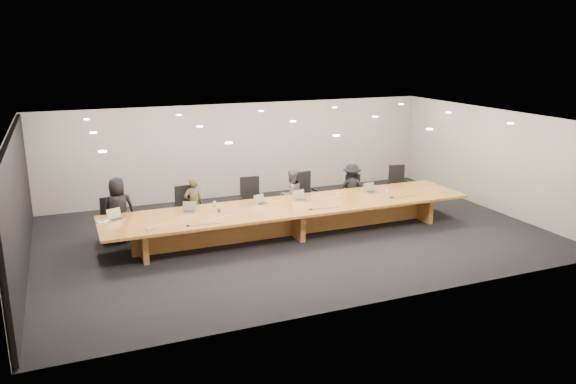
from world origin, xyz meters
name	(u,v)px	position (x,y,z in m)	size (l,w,h in m)	color
ground	(293,234)	(0.00, 0.00, 0.00)	(12.00, 12.00, 0.00)	black
back_wall	(241,150)	(0.00, 4.00, 1.40)	(12.00, 0.02, 2.80)	beige
left_wall_panel	(18,207)	(-5.94, 0.00, 1.37)	(0.08, 7.84, 2.74)	black
conference_table	(293,214)	(0.00, 0.00, 0.52)	(9.00, 1.80, 0.75)	brown
chair_far_left	(112,219)	(-4.08, 1.23, 0.52)	(0.53, 0.53, 1.04)	black
chair_left	(188,209)	(-2.30, 1.19, 0.58)	(0.59, 0.59, 1.15)	black
chair_mid_left	(252,200)	(-0.61, 1.30, 0.60)	(0.61, 0.61, 1.19)	black
chair_mid_right	(307,194)	(0.93, 1.24, 0.60)	(0.61, 0.61, 1.21)	black
chair_right	(354,193)	(2.37, 1.23, 0.50)	(0.51, 0.51, 1.01)	black
chair_far_right	(399,185)	(3.89, 1.32, 0.57)	(0.58, 0.58, 1.13)	black
person_a	(118,209)	(-3.93, 1.16, 0.77)	(0.75, 0.49, 1.53)	black
person_b	(193,204)	(-2.13, 1.26, 0.67)	(0.49, 0.32, 1.35)	#3D3921
person_c	(291,194)	(0.45, 1.16, 0.68)	(0.66, 0.51, 1.35)	#4E4D50
person_d	(352,188)	(2.25, 1.17, 0.67)	(0.87, 0.50, 1.35)	black
laptop_a	(116,215)	(-4.05, 0.39, 0.88)	(0.32, 0.23, 0.25)	#C1B193
laptop_b	(189,207)	(-2.45, 0.35, 0.87)	(0.31, 0.23, 0.25)	tan
laptop_c	(262,200)	(-0.66, 0.33, 0.87)	(0.31, 0.22, 0.24)	#B9AC8D
laptop_d	(301,195)	(0.34, 0.28, 0.88)	(0.33, 0.24, 0.26)	#BFB291
laptop_e	(372,188)	(2.36, 0.28, 0.88)	(0.33, 0.24, 0.26)	tan
water_bottle	(215,206)	(-1.85, 0.31, 0.85)	(0.07, 0.07, 0.20)	silver
amber_mug	(219,210)	(-1.80, 0.11, 0.79)	(0.07, 0.07, 0.09)	brown
paper_cup_near	(337,194)	(1.38, 0.35, 0.79)	(0.07, 0.07, 0.08)	silver
paper_cup_far	(387,191)	(2.70, 0.09, 0.79)	(0.07, 0.07, 0.09)	silver
notepad	(103,221)	(-4.35, 0.40, 0.76)	(0.24, 0.19, 0.01)	white
lime_gadget	(102,220)	(-4.36, 0.41, 0.78)	(0.15, 0.08, 0.02)	#59BC32
av_box	(151,228)	(-3.46, -0.53, 0.77)	(0.20, 0.15, 0.03)	silver
mic_left	(188,225)	(-2.69, -0.62, 0.76)	(0.10, 0.10, 0.03)	black
mic_center	(311,209)	(0.24, -0.52, 0.76)	(0.12, 0.12, 0.03)	black
mic_right	(392,197)	(2.57, -0.36, 0.76)	(0.12, 0.12, 0.03)	black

